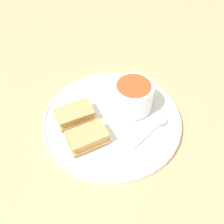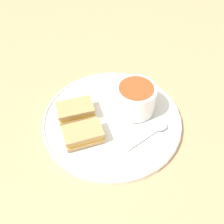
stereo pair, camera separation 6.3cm
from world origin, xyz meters
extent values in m
plane|color=tan|center=(0.00, 0.00, 0.00)|extent=(2.40, 2.40, 0.00)
cylinder|color=white|center=(0.00, 0.00, 0.01)|extent=(0.34, 0.34, 0.01)
torus|color=white|center=(0.00, 0.00, 0.01)|extent=(0.34, 0.34, 0.01)
cylinder|color=white|center=(0.06, -0.01, 0.02)|extent=(0.05, 0.05, 0.01)
cylinder|color=white|center=(0.06, -0.01, 0.05)|extent=(0.10, 0.10, 0.07)
cylinder|color=#B74C23|center=(0.06, -0.01, 0.09)|extent=(0.08, 0.08, 0.01)
cube|color=silver|center=(0.02, -0.10, 0.02)|extent=(0.10, 0.01, 0.00)
ellipsoid|color=silver|center=(0.08, -0.09, 0.02)|extent=(0.04, 0.03, 0.01)
cube|color=tan|center=(-0.07, 0.06, 0.02)|extent=(0.10, 0.08, 0.01)
cube|color=gold|center=(-0.07, 0.06, 0.03)|extent=(0.09, 0.07, 0.01)
cube|color=tan|center=(-0.07, 0.06, 0.04)|extent=(0.10, 0.08, 0.01)
cube|color=tan|center=(-0.09, -0.02, 0.02)|extent=(0.10, 0.08, 0.01)
cube|color=gold|center=(-0.09, -0.02, 0.03)|extent=(0.09, 0.07, 0.01)
cube|color=tan|center=(-0.09, -0.02, 0.04)|extent=(0.10, 0.08, 0.01)
camera|label=1|loc=(-0.28, -0.31, 0.51)|focal=42.00mm
camera|label=2|loc=(-0.23, -0.35, 0.51)|focal=42.00mm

